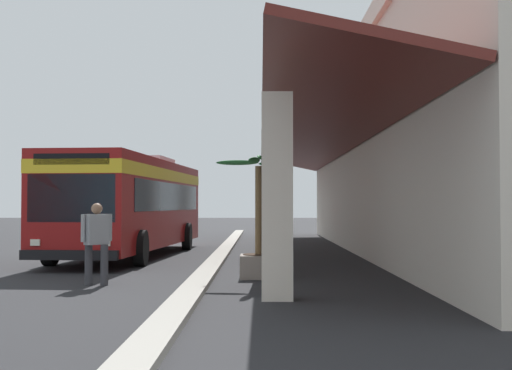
# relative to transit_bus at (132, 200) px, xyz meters

# --- Properties ---
(ground) EXTENTS (120.00, 120.00, 0.00)m
(ground) POSITION_rel_transit_bus_xyz_m (-3.45, 6.19, -1.85)
(ground) COLOR #262628
(curb_strip) EXTENTS (35.21, 0.50, 0.12)m
(curb_strip) POSITION_rel_transit_bus_xyz_m (-1.64, 2.96, -1.79)
(curb_strip) COLOR #9E998E
(curb_strip) RESTS_ON ground
(plaza_building) EXTENTS (29.64, 13.71, 7.28)m
(plaza_building) POSITION_rel_transit_bus_xyz_m (-1.64, 12.58, 1.79)
(plaza_building) COLOR beige
(plaza_building) RESTS_ON ground
(transit_bus) EXTENTS (11.37, 3.42, 3.34)m
(transit_bus) POSITION_rel_transit_bus_xyz_m (0.00, 0.00, 0.00)
(transit_bus) COLOR maroon
(transit_bus) RESTS_ON ground
(pedestrian) EXTENTS (0.51, 0.56, 1.72)m
(pedestrian) POSITION_rel_transit_bus_xyz_m (8.00, 0.82, -0.88)
(pedestrian) COLOR #38383D
(pedestrian) RESTS_ON ground
(potted_palm) EXTENTS (1.67, 1.76, 2.88)m
(potted_palm) POSITION_rel_transit_bus_xyz_m (6.63, 4.21, -1.18)
(potted_palm) COLOR gray
(potted_palm) RESTS_ON ground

